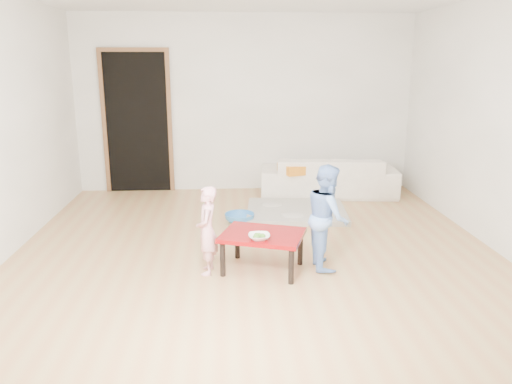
{
  "coord_description": "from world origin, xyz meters",
  "views": [
    {
      "loc": [
        -0.29,
        -5.03,
        1.92
      ],
      "look_at": [
        0.0,
        -0.2,
        0.65
      ],
      "focal_mm": 35.0,
      "sensor_mm": 36.0,
      "label": 1
    }
  ],
  "objects": [
    {
      "name": "cushion",
      "position": [
        0.73,
        1.89,
        0.44
      ],
      "size": [
        0.58,
        0.55,
        0.13
      ],
      "primitive_type": "cube",
      "rotation": [
        0.0,
        0.0,
        0.31
      ],
      "color": "orange",
      "rests_on": "sofa"
    },
    {
      "name": "back_wall",
      "position": [
        0.0,
        2.5,
        1.3
      ],
      "size": [
        5.0,
        0.02,
        2.6
      ],
      "primitive_type": "cube",
      "color": "white",
      "rests_on": "floor"
    },
    {
      "name": "right_wall",
      "position": [
        2.5,
        0.0,
        1.3
      ],
      "size": [
        0.02,
        5.0,
        2.6
      ],
      "primitive_type": "cube",
      "color": "white",
      "rests_on": "floor"
    },
    {
      "name": "broccoli",
      "position": [
        -0.01,
        -0.81,
        0.4
      ],
      "size": [
        0.12,
        0.12,
        0.06
      ],
      "primitive_type": null,
      "color": "#2D5919",
      "rests_on": "red_table"
    },
    {
      "name": "child_pink",
      "position": [
        -0.48,
        -0.67,
        0.41
      ],
      "size": [
        0.21,
        0.31,
        0.83
      ],
      "primitive_type": "imported",
      "rotation": [
        0.0,
        0.0,
        -1.61
      ],
      "color": "#F77081",
      "rests_on": "floor"
    },
    {
      "name": "left_wall",
      "position": [
        -2.5,
        0.0,
        1.3
      ],
      "size": [
        0.02,
        5.0,
        2.6
      ],
      "primitive_type": "cube",
      "color": "white",
      "rests_on": "floor"
    },
    {
      "name": "bowl",
      "position": [
        -0.01,
        -0.81,
        0.39
      ],
      "size": [
        0.2,
        0.2,
        0.05
      ],
      "primitive_type": "imported",
      "color": "white",
      "rests_on": "red_table"
    },
    {
      "name": "floor",
      "position": [
        0.0,
        0.0,
        0.0
      ],
      "size": [
        5.0,
        5.0,
        0.01
      ],
      "primitive_type": "cube",
      "color": "#B7824E",
      "rests_on": "ground"
    },
    {
      "name": "doorway",
      "position": [
        -1.6,
        2.48,
        1.02
      ],
      "size": [
        1.02,
        0.08,
        2.11
      ],
      "primitive_type": null,
      "color": "brown",
      "rests_on": "back_wall"
    },
    {
      "name": "basin",
      "position": [
        -0.14,
        0.8,
        0.06
      ],
      "size": [
        0.36,
        0.36,
        0.11
      ],
      "primitive_type": "imported",
      "color": "#3379C2",
      "rests_on": "floor"
    },
    {
      "name": "blanket",
      "position": [
        0.6,
        1.13,
        0.03
      ],
      "size": [
        1.35,
        1.16,
        0.06
      ],
      "primitive_type": null,
      "rotation": [
        0.0,
        0.0,
        -0.09
      ],
      "color": "#B3AD9E",
      "rests_on": "floor"
    },
    {
      "name": "child_blue",
      "position": [
        0.65,
        -0.58,
        0.5
      ],
      "size": [
        0.38,
        0.49,
        1.0
      ],
      "primitive_type": "imported",
      "rotation": [
        0.0,
        0.0,
        1.58
      ],
      "color": "#6A98F5",
      "rests_on": "floor"
    },
    {
      "name": "sofa",
      "position": [
        1.2,
        2.05,
        0.29
      ],
      "size": [
        2.02,
        0.94,
        0.57
      ],
      "primitive_type": "imported",
      "rotation": [
        0.0,
        0.0,
        3.05
      ],
      "color": "white",
      "rests_on": "floor"
    },
    {
      "name": "red_table",
      "position": [
        0.03,
        -0.64,
        0.18
      ],
      "size": [
        0.88,
        0.76,
        0.37
      ],
      "primitive_type": null,
      "rotation": [
        0.0,
        0.0,
        -0.33
      ],
      "color": "maroon",
      "rests_on": "floor"
    }
  ]
}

